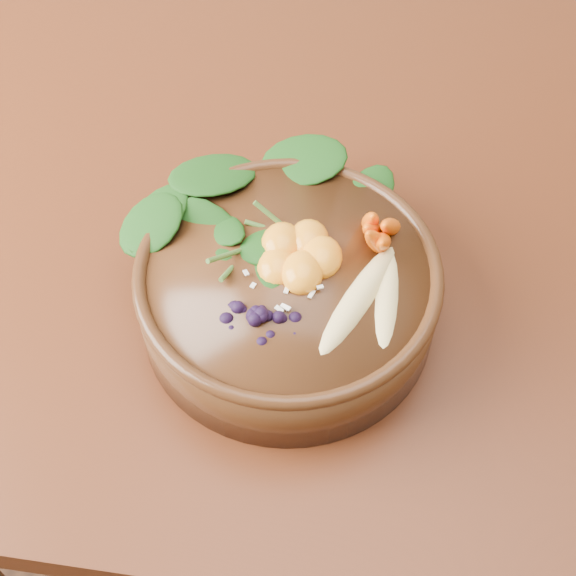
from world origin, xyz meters
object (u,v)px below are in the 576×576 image
(blueberry_pile, at_px, (261,306))
(carrot_cluster, at_px, (375,203))
(stoneware_bowl, at_px, (288,294))
(banana_halves, at_px, (374,289))
(dining_table, at_px, (560,272))
(kale_heap, at_px, (273,195))
(mandarin_cluster, at_px, (298,246))

(blueberry_pile, bearing_deg, carrot_cluster, 52.86)
(stoneware_bowl, height_order, blueberry_pile, blueberry_pile)
(stoneware_bowl, xyz_separation_m, banana_halves, (0.08, -0.02, 0.05))
(carrot_cluster, xyz_separation_m, blueberry_pile, (-0.09, -0.12, -0.02))
(dining_table, bearing_deg, carrot_cluster, -153.94)
(carrot_cluster, bearing_deg, stoneware_bowl, -123.69)
(dining_table, relative_size, blueberry_pile, 11.80)
(carrot_cluster, bearing_deg, kale_heap, -169.49)
(dining_table, height_order, stoneware_bowl, stoneware_bowl)
(carrot_cluster, distance_m, banana_halves, 0.09)
(mandarin_cluster, bearing_deg, stoneware_bowl, -113.93)
(blueberry_pile, bearing_deg, stoneware_bowl, 75.27)
(stoneware_bowl, xyz_separation_m, kale_heap, (-0.03, 0.07, 0.06))
(dining_table, distance_m, banana_halves, 0.35)
(dining_table, height_order, kale_heap, kale_heap)
(stoneware_bowl, bearing_deg, blueberry_pile, -104.73)
(dining_table, bearing_deg, banana_halves, -139.17)
(stoneware_bowl, bearing_deg, banana_halves, -14.85)
(dining_table, height_order, banana_halves, banana_halves)
(mandarin_cluster, bearing_deg, carrot_cluster, 32.61)
(dining_table, xyz_separation_m, banana_halves, (-0.23, -0.20, 0.19))
(kale_heap, distance_m, carrot_cluster, 0.10)
(mandarin_cluster, xyz_separation_m, blueberry_pile, (-0.02, -0.08, 0.00))
(banana_halves, relative_size, blueberry_pile, 1.15)
(blueberry_pile, bearing_deg, mandarin_cluster, 73.15)
(dining_table, distance_m, mandarin_cluster, 0.39)
(banana_halves, bearing_deg, carrot_cluster, 113.06)
(carrot_cluster, distance_m, blueberry_pile, 0.15)
(blueberry_pile, bearing_deg, banana_halves, 20.90)
(kale_heap, relative_size, banana_halves, 1.23)
(stoneware_bowl, height_order, kale_heap, kale_heap)
(stoneware_bowl, distance_m, banana_halves, 0.10)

